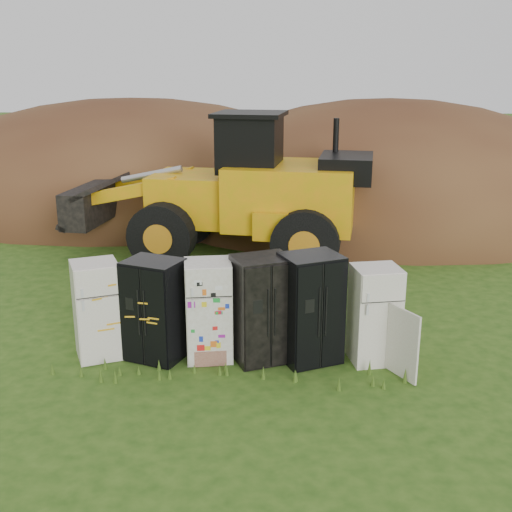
{
  "coord_description": "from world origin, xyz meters",
  "views": [
    {
      "loc": [
        0.67,
        -10.65,
        5.16
      ],
      "look_at": [
        0.27,
        2.0,
        1.34
      ],
      "focal_mm": 45.0,
      "sensor_mm": 36.0,
      "label": 1
    }
  ],
  "objects_px": {
    "fridge_black_right": "(310,308)",
    "fridge_open_door": "(375,315)",
    "fridge_sticker": "(209,310)",
    "wheel_loader": "(214,186)",
    "fridge_leftmost": "(97,310)",
    "fridge_black_side": "(155,310)",
    "fridge_dark_mid": "(262,309)"
  },
  "relations": [
    {
      "from": "fridge_black_right",
      "to": "fridge_sticker",
      "type": "bearing_deg",
      "value": 154.94
    },
    {
      "from": "fridge_leftmost",
      "to": "fridge_black_side",
      "type": "bearing_deg",
      "value": -25.34
    },
    {
      "from": "fridge_sticker",
      "to": "fridge_open_door",
      "type": "relative_size",
      "value": 1.04
    },
    {
      "from": "fridge_dark_mid",
      "to": "fridge_open_door",
      "type": "height_order",
      "value": "fridge_dark_mid"
    },
    {
      "from": "fridge_dark_mid",
      "to": "wheel_loader",
      "type": "height_order",
      "value": "wheel_loader"
    },
    {
      "from": "fridge_open_door",
      "to": "fridge_sticker",
      "type": "bearing_deg",
      "value": 168.88
    },
    {
      "from": "wheel_loader",
      "to": "fridge_black_side",
      "type": "bearing_deg",
      "value": -85.66
    },
    {
      "from": "fridge_leftmost",
      "to": "wheel_loader",
      "type": "distance_m",
      "value": 6.69
    },
    {
      "from": "fridge_black_right",
      "to": "fridge_open_door",
      "type": "relative_size",
      "value": 1.12
    },
    {
      "from": "fridge_dark_mid",
      "to": "fridge_black_right",
      "type": "distance_m",
      "value": 0.86
    },
    {
      "from": "fridge_leftmost",
      "to": "fridge_open_door",
      "type": "bearing_deg",
      "value": -23.6
    },
    {
      "from": "fridge_black_side",
      "to": "fridge_sticker",
      "type": "bearing_deg",
      "value": 23.44
    },
    {
      "from": "fridge_leftmost",
      "to": "fridge_open_door",
      "type": "relative_size",
      "value": 1.02
    },
    {
      "from": "fridge_black_side",
      "to": "wheel_loader",
      "type": "relative_size",
      "value": 0.23
    },
    {
      "from": "fridge_sticker",
      "to": "fridge_open_door",
      "type": "xyz_separation_m",
      "value": [
        2.96,
        -0.02,
        -0.03
      ]
    },
    {
      "from": "fridge_black_side",
      "to": "fridge_dark_mid",
      "type": "bearing_deg",
      "value": 21.78
    },
    {
      "from": "wheel_loader",
      "to": "fridge_dark_mid",
      "type": "bearing_deg",
      "value": -68.77
    },
    {
      "from": "fridge_black_right",
      "to": "fridge_dark_mid",
      "type": "bearing_deg",
      "value": 155.74
    },
    {
      "from": "fridge_leftmost",
      "to": "wheel_loader",
      "type": "xyz_separation_m",
      "value": [
        1.53,
        6.42,
        1.08
      ]
    },
    {
      "from": "fridge_black_side",
      "to": "fridge_black_right",
      "type": "relative_size",
      "value": 0.94
    },
    {
      "from": "fridge_dark_mid",
      "to": "fridge_black_right",
      "type": "relative_size",
      "value": 0.98
    },
    {
      "from": "fridge_sticker",
      "to": "wheel_loader",
      "type": "bearing_deg",
      "value": 85.82
    },
    {
      "from": "fridge_sticker",
      "to": "fridge_dark_mid",
      "type": "bearing_deg",
      "value": -10.03
    },
    {
      "from": "fridge_leftmost",
      "to": "fridge_black_right",
      "type": "relative_size",
      "value": 0.91
    },
    {
      "from": "wheel_loader",
      "to": "fridge_black_right",
      "type": "bearing_deg",
      "value": -61.77
    },
    {
      "from": "fridge_black_side",
      "to": "fridge_dark_mid",
      "type": "distance_m",
      "value": 1.93
    },
    {
      "from": "fridge_dark_mid",
      "to": "wheel_loader",
      "type": "xyz_separation_m",
      "value": [
        -1.45,
        6.45,
        1.01
      ]
    },
    {
      "from": "wheel_loader",
      "to": "fridge_open_door",
      "type": "bearing_deg",
      "value": -53.32
    },
    {
      "from": "fridge_black_side",
      "to": "wheel_loader",
      "type": "height_order",
      "value": "wheel_loader"
    },
    {
      "from": "fridge_black_side",
      "to": "fridge_open_door",
      "type": "height_order",
      "value": "fridge_black_side"
    },
    {
      "from": "fridge_sticker",
      "to": "wheel_loader",
      "type": "height_order",
      "value": "wheel_loader"
    },
    {
      "from": "fridge_leftmost",
      "to": "fridge_black_side",
      "type": "relative_size",
      "value": 0.97
    }
  ]
}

